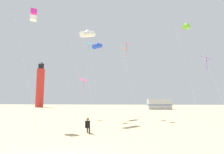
{
  "coord_description": "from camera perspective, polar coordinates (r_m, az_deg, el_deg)",
  "views": [
    {
      "loc": [
        3.13,
        -7.35,
        2.47
      ],
      "look_at": [
        1.29,
        12.77,
        5.06
      ],
      "focal_mm": 29.31,
      "sensor_mm": 36.0,
      "label": 1
    }
  ],
  "objects": [
    {
      "name": "kite_flyer_standing",
      "position": [
        14.48,
        -7.57,
        -14.62
      ],
      "size": [
        0.34,
        0.51,
        1.16
      ],
      "rotation": [
        0.0,
        0.0,
        3.13
      ],
      "color": "black",
      "rests_on": "ground"
    },
    {
      "name": "kite_tube_lime",
      "position": [
        29.34,
        22.21,
        14.35
      ],
      "size": [
        2.62,
        2.96,
        13.74
      ],
      "color": "silver",
      "rests_on": "ground"
    },
    {
      "name": "kite_diamond_orange",
      "position": [
        27.94,
        3.74,
        8.06
      ],
      "size": [
        2.9,
        2.9,
        10.54
      ],
      "color": "silver",
      "rests_on": "ground"
    },
    {
      "name": "kite_diamond_scarlet",
      "position": [
        25.91,
        4.61,
        9.52
      ],
      "size": [
        2.73,
        2.15,
        10.64
      ],
      "color": "silver",
      "rests_on": "ground"
    },
    {
      "name": "kite_diamond_cyan",
      "position": [
        25.24,
        -7.34,
        9.52
      ],
      "size": [
        1.59,
        1.59,
        10.4
      ],
      "color": "silver",
      "rests_on": "ground"
    },
    {
      "name": "kite_tube_white",
      "position": [
        22.87,
        -7.58,
        13.2
      ],
      "size": [
        2.99,
        3.44,
        11.16
      ],
      "color": "silver",
      "rests_on": "ground"
    },
    {
      "name": "kite_diamond_violet",
      "position": [
        19.49,
        27.5,
        4.74
      ],
      "size": [
        2.53,
        2.18,
        6.69
      ],
      "color": "silver",
      "rests_on": "ground"
    },
    {
      "name": "kite_tube_blue",
      "position": [
        28.47,
        -4.59,
        9.64
      ],
      "size": [
        2.26,
        2.76,
        11.47
      ],
      "color": "silver",
      "rests_on": "ground"
    },
    {
      "name": "kite_diamond_rainbow",
      "position": [
        25.08,
        -9.11,
        -1.29
      ],
      "size": [
        2.95,
        2.95,
        5.45
      ],
      "color": "silver",
      "rests_on": "ground"
    },
    {
      "name": "kite_box_magenta",
      "position": [
        21.05,
        -23.3,
        17.31
      ],
      "size": [
        2.8,
        2.02,
        11.63
      ],
      "color": "silver",
      "rests_on": "ground"
    },
    {
      "name": "lighthouse_distant",
      "position": [
        71.91,
        -21.5,
        -2.53
      ],
      "size": [
        2.8,
        2.8,
        16.8
      ],
      "color": "red",
      "rests_on": "ground"
    },
    {
      "name": "rv_van_silver",
      "position": [
        52.52,
        14.56,
        -8.27
      ],
      "size": [
        6.6,
        2.84,
        2.8
      ],
      "rotation": [
        0.0,
        0.0,
        0.08
      ],
      "color": "#B7BABF",
      "rests_on": "ground"
    }
  ]
}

